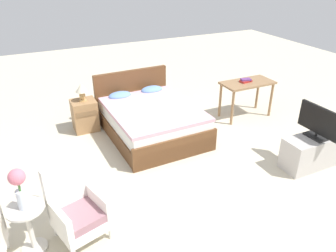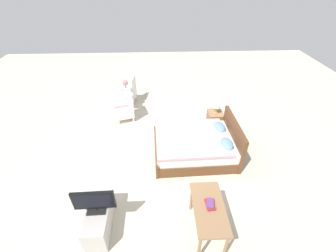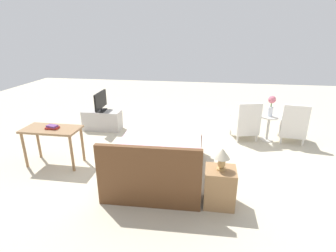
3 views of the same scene
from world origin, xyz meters
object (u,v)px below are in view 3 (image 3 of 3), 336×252
(nightstand, at_px, (220,187))
(table_lamp, at_px, (222,156))
(bed, at_px, (159,160))
(book_stack, at_px, (52,127))
(tv_flatscreen, at_px, (101,101))
(vanity_desk, at_px, (52,134))
(armchair_by_window_left, at_px, (292,127))
(flower_vase, at_px, (271,104))
(tv_stand, at_px, (102,120))
(side_table, at_px, (268,125))
(armchair_by_window_right, at_px, (245,124))

(nightstand, xyz_separation_m, table_lamp, (-0.00, 0.00, 0.51))
(bed, distance_m, book_stack, 2.06)
(tv_flatscreen, distance_m, vanity_desk, 1.92)
(armchair_by_window_left, height_order, flower_vase, flower_vase)
(armchair_by_window_left, bearing_deg, vanity_desk, 20.74)
(tv_flatscreen, xyz_separation_m, book_stack, (0.14, 1.93, 0.01))
(flower_vase, distance_m, tv_stand, 4.12)
(nightstand, xyz_separation_m, tv_flatscreen, (2.90, -2.70, 0.46))
(bed, height_order, vanity_desk, bed)
(side_table, xyz_separation_m, tv_stand, (4.07, -0.10, -0.12))
(vanity_desk, bearing_deg, armchair_by_window_right, -154.13)
(table_lamp, bearing_deg, book_stack, -14.41)
(table_lamp, bearing_deg, vanity_desk, -14.53)
(armchair_by_window_right, relative_size, table_lamp, 2.79)
(armchair_by_window_left, bearing_deg, armchair_by_window_right, -0.10)
(armchair_by_window_left, relative_size, flower_vase, 1.93)
(bed, xyz_separation_m, book_stack, (2.00, -0.10, 0.47))
(nightstand, relative_size, tv_stand, 0.61)
(side_table, height_order, flower_vase, flower_vase)
(armchair_by_window_right, relative_size, side_table, 1.55)
(armchair_by_window_left, bearing_deg, side_table, -0.25)
(nightstand, bearing_deg, bed, -33.34)
(tv_flatscreen, relative_size, vanity_desk, 0.68)
(armchair_by_window_left, distance_m, tv_stand, 4.60)
(nightstand, height_order, vanity_desk, vanity_desk)
(bed, relative_size, vanity_desk, 1.93)
(tv_flatscreen, bearing_deg, vanity_desk, 84.69)
(armchair_by_window_right, bearing_deg, bed, 48.62)
(bed, distance_m, flower_vase, 2.99)
(tv_stand, bearing_deg, flower_vase, 178.63)
(armchair_by_window_left, height_order, nightstand, armchair_by_window_left)
(side_table, height_order, table_lamp, table_lamp)
(armchair_by_window_left, bearing_deg, bed, 35.07)
(nightstand, bearing_deg, side_table, -114.34)
(bed, relative_size, table_lamp, 6.08)
(armchair_by_window_right, distance_m, vanity_desk, 4.16)
(armchair_by_window_right, bearing_deg, table_lamp, 75.75)
(bed, xyz_separation_m, tv_flatscreen, (1.86, -2.02, 0.45))
(table_lamp, bearing_deg, bed, -33.36)
(flower_vase, height_order, tv_flatscreen, flower_vase)
(armchair_by_window_right, height_order, side_table, armchair_by_window_right)
(bed, height_order, armchair_by_window_left, bed)
(bed, height_order, flower_vase, flower_vase)
(side_table, height_order, tv_flatscreen, tv_flatscreen)
(armchair_by_window_right, bearing_deg, tv_stand, -1.58)
(bed, xyz_separation_m, flower_vase, (-2.21, -1.93, 0.59))
(book_stack, bearing_deg, armchair_by_window_right, -153.69)
(bed, bearing_deg, nightstand, 146.66)
(table_lamp, height_order, tv_stand, table_lamp)
(armchair_by_window_left, relative_size, armchair_by_window_right, 1.00)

